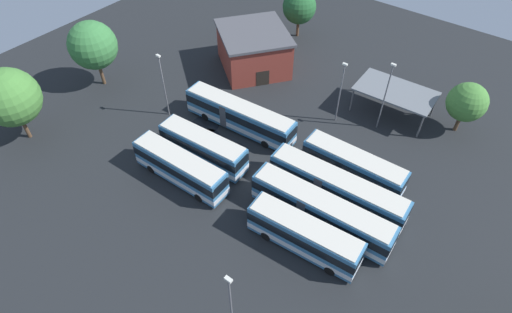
% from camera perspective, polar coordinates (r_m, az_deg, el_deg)
% --- Properties ---
extents(ground_plane, '(92.66, 92.66, 0.00)m').
position_cam_1_polar(ground_plane, '(44.51, 1.41, -3.05)').
color(ground_plane, black).
extents(bus_row0_slot0, '(11.07, 2.91, 3.49)m').
position_cam_1_polar(bus_row0_slot0, '(43.78, -10.36, -1.49)').
color(bus_row0_slot0, teal).
rests_on(bus_row0_slot0, ground_plane).
extents(bus_row0_slot1, '(10.52, 3.19, 3.49)m').
position_cam_1_polar(bus_row0_slot1, '(45.53, -7.26, 1.25)').
color(bus_row0_slot1, teal).
rests_on(bus_row0_slot1, ground_plane).
extents(bus_row0_slot3, '(14.33, 3.45, 3.49)m').
position_cam_1_polar(bus_row0_slot3, '(49.21, -2.31, 5.62)').
color(bus_row0_slot3, teal).
rests_on(bus_row0_slot3, ground_plane).
extents(bus_row1_slot0, '(10.83, 3.37, 3.49)m').
position_cam_1_polar(bus_row1_slot0, '(38.11, 6.63, -10.70)').
color(bus_row1_slot0, teal).
rests_on(bus_row1_slot0, ground_plane).
extents(bus_row1_slot1, '(14.32, 3.30, 3.49)m').
position_cam_1_polar(bus_row1_slot1, '(39.94, 8.84, -7.34)').
color(bus_row1_slot1, teal).
rests_on(bus_row1_slot1, ground_plane).
extents(bus_row1_slot2, '(14.31, 3.29, 3.49)m').
position_cam_1_polar(bus_row1_slot2, '(41.97, 10.94, -4.27)').
color(bus_row1_slot2, teal).
rests_on(bus_row1_slot2, ground_plane).
extents(bus_row1_slot3, '(10.99, 2.77, 3.49)m').
position_cam_1_polar(bus_row1_slot3, '(44.33, 13.21, -1.36)').
color(bus_row1_slot3, teal).
rests_on(bus_row1_slot3, ground_plane).
extents(depot_building, '(13.25, 13.09, 5.53)m').
position_cam_1_polar(depot_building, '(59.41, -0.32, 14.48)').
color(depot_building, maroon).
rests_on(depot_building, ground_plane).
extents(maintenance_shelter, '(9.51, 5.81, 3.47)m').
position_cam_1_polar(maintenance_shelter, '(53.19, 18.65, 8.44)').
color(maintenance_shelter, slate).
rests_on(maintenance_shelter, ground_plane).
extents(lamp_post_far_corner, '(0.56, 0.28, 8.12)m').
position_cam_1_polar(lamp_post_far_corner, '(49.61, 11.51, 8.86)').
color(lamp_post_far_corner, slate).
rests_on(lamp_post_far_corner, ground_plane).
extents(lamp_post_by_building, '(0.56, 0.28, 8.90)m').
position_cam_1_polar(lamp_post_by_building, '(49.56, 17.34, 8.11)').
color(lamp_post_by_building, slate).
rests_on(lamp_post_by_building, ground_plane).
extents(lamp_post_mid_lot, '(0.56, 0.28, 8.47)m').
position_cam_1_polar(lamp_post_mid_lot, '(50.65, -12.59, 9.76)').
color(lamp_post_mid_lot, slate).
rests_on(lamp_post_mid_lot, ground_plane).
extents(lamp_post_near_entrance, '(0.56, 0.28, 8.63)m').
position_cam_1_polar(lamp_post_near_entrance, '(31.52, -3.47, -19.75)').
color(lamp_post_near_entrance, slate).
rests_on(lamp_post_near_entrance, ground_plane).
extents(tree_south_edge, '(4.51, 4.51, 6.43)m').
position_cam_1_polar(tree_south_edge, '(53.10, 26.99, 6.66)').
color(tree_south_edge, brown).
rests_on(tree_south_edge, ground_plane).
extents(tree_northwest, '(6.14, 6.14, 8.88)m').
position_cam_1_polar(tree_northwest, '(58.20, -21.51, 14.02)').
color(tree_northwest, brown).
rests_on(tree_northwest, ground_plane).
extents(tree_northeast, '(6.50, 6.50, 9.01)m').
position_cam_1_polar(tree_northeast, '(52.75, -30.73, 6.98)').
color(tree_northeast, brown).
rests_on(tree_northeast, ground_plane).
extents(tree_east_edge, '(5.05, 5.05, 7.28)m').
position_cam_1_polar(tree_east_edge, '(66.59, 5.97, 19.75)').
color(tree_east_edge, brown).
rests_on(tree_east_edge, ground_plane).
extents(puddle_between_rows, '(3.49, 3.49, 0.01)m').
position_cam_1_polar(puddle_between_rows, '(51.13, -7.00, 4.36)').
color(puddle_between_rows, black).
rests_on(puddle_between_rows, ground_plane).
extents(puddle_back_corner, '(3.05, 3.05, 0.01)m').
position_cam_1_polar(puddle_back_corner, '(47.43, -3.21, 0.72)').
color(puddle_back_corner, black).
rests_on(puddle_back_corner, ground_plane).
extents(puddle_front_lane, '(2.12, 2.12, 0.01)m').
position_cam_1_polar(puddle_front_lane, '(47.98, 14.95, -0.50)').
color(puddle_front_lane, black).
rests_on(puddle_front_lane, ground_plane).
extents(puddle_near_shelter, '(3.16, 3.16, 0.01)m').
position_cam_1_polar(puddle_near_shelter, '(49.36, -6.71, 2.59)').
color(puddle_near_shelter, black).
rests_on(puddle_near_shelter, ground_plane).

